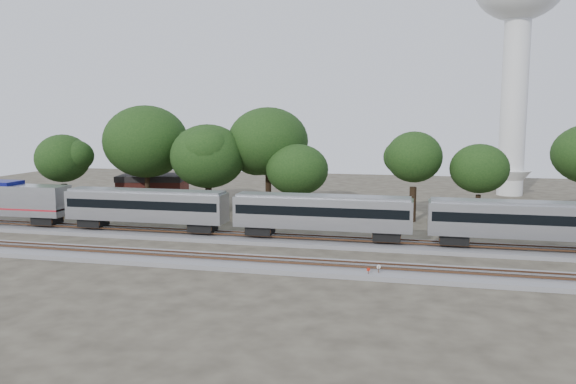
% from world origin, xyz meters
% --- Properties ---
extents(ground, '(160.00, 160.00, 0.00)m').
position_xyz_m(ground, '(0.00, 0.00, 0.00)').
color(ground, '#383328').
rests_on(ground, ground).
extents(track_far, '(160.00, 5.00, 0.73)m').
position_xyz_m(track_far, '(0.00, 6.00, 0.21)').
color(track_far, slate).
rests_on(track_far, ground).
extents(track_near, '(160.00, 5.00, 0.73)m').
position_xyz_m(track_near, '(0.00, -4.00, 0.21)').
color(track_near, slate).
rests_on(track_near, ground).
extents(train, '(114.39, 3.27, 4.82)m').
position_xyz_m(train, '(11.58, 6.00, 3.33)').
color(train, '#AFB2B7').
rests_on(train, ground).
extents(switch_stand_red, '(0.29, 0.07, 0.90)m').
position_xyz_m(switch_stand_red, '(7.39, -5.79, 0.57)').
color(switch_stand_red, '#512D19').
rests_on(switch_stand_red, ground).
extents(switch_stand_white, '(0.32, 0.17, 1.06)m').
position_xyz_m(switch_stand_white, '(8.18, -5.28, 0.68)').
color(switch_stand_white, '#512D19').
rests_on(switch_stand_white, ground).
extents(switch_lever, '(0.52, 0.33, 0.30)m').
position_xyz_m(switch_lever, '(6.37, -5.39, 0.15)').
color(switch_lever, '#512D19').
rests_on(switch_lever, ground).
extents(water_tower, '(14.80, 14.80, 40.98)m').
position_xyz_m(water_tower, '(26.26, 49.91, 30.36)').
color(water_tower, silver).
rests_on(water_tower, ground).
extents(brick_building, '(10.73, 8.56, 4.58)m').
position_xyz_m(brick_building, '(-27.18, 26.00, 2.31)').
color(brick_building, maroon).
rests_on(brick_building, ground).
extents(tree_0, '(7.64, 7.64, 10.77)m').
position_xyz_m(tree_0, '(-35.50, 16.45, 7.49)').
color(tree_0, black).
rests_on(tree_0, ground).
extents(tree_1, '(9.82, 9.82, 13.84)m').
position_xyz_m(tree_1, '(-25.75, 21.36, 9.64)').
color(tree_1, black).
rests_on(tree_1, ground).
extents(tree_2, '(8.06, 8.06, 11.37)m').
position_xyz_m(tree_2, '(-15.72, 18.87, 7.91)').
color(tree_2, black).
rests_on(tree_2, ground).
extents(tree_3, '(9.94, 9.94, 14.01)m').
position_xyz_m(tree_3, '(-8.70, 23.11, 9.77)').
color(tree_3, black).
rests_on(tree_3, ground).
extents(tree_4, '(6.48, 6.48, 9.13)m').
position_xyz_m(tree_4, '(-3.87, 19.29, 6.35)').
color(tree_4, black).
rests_on(tree_4, ground).
extents(tree_5, '(8.23, 8.23, 11.60)m').
position_xyz_m(tree_5, '(10.55, 21.04, 8.08)').
color(tree_5, black).
rests_on(tree_5, ground).
extents(tree_6, '(6.98, 6.98, 9.84)m').
position_xyz_m(tree_6, '(18.25, 20.41, 6.84)').
color(tree_6, black).
rests_on(tree_6, ground).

